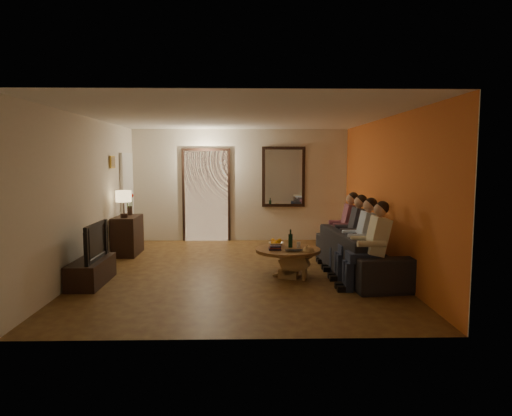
{
  "coord_description": "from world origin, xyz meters",
  "views": [
    {
      "loc": [
        0.12,
        -7.65,
        1.89
      ],
      "look_at": [
        0.3,
        0.3,
        1.05
      ],
      "focal_mm": 32.0,
      "sensor_mm": 36.0,
      "label": 1
    }
  ],
  "objects_px": {
    "person_d": "(346,230)",
    "coffee_table": "(288,262)",
    "dresser": "(128,235)",
    "dog": "(295,261)",
    "sofa": "(364,253)",
    "person_b": "(363,242)",
    "laptop": "(296,251)",
    "table_lamp": "(124,204)",
    "wine_bottle": "(290,238)",
    "tv": "(90,241)",
    "tv_stand": "(91,272)",
    "bowl": "(276,244)",
    "person_a": "(373,249)",
    "person_c": "(354,236)"
  },
  "relations": [
    {
      "from": "person_b",
      "to": "tv_stand",
      "type": "bearing_deg",
      "value": -177.75
    },
    {
      "from": "sofa",
      "to": "person_d",
      "type": "xyz_separation_m",
      "value": [
        -0.1,
        0.9,
        0.24
      ]
    },
    {
      "from": "person_d",
      "to": "dog",
      "type": "height_order",
      "value": "person_d"
    },
    {
      "from": "tv",
      "to": "person_c",
      "type": "bearing_deg",
      "value": -79.7
    },
    {
      "from": "dog",
      "to": "bowl",
      "type": "xyz_separation_m",
      "value": [
        -0.27,
        0.42,
        0.2
      ]
    },
    {
      "from": "table_lamp",
      "to": "wine_bottle",
      "type": "height_order",
      "value": "table_lamp"
    },
    {
      "from": "person_a",
      "to": "laptop",
      "type": "distance_m",
      "value": 1.21
    },
    {
      "from": "table_lamp",
      "to": "wine_bottle",
      "type": "relative_size",
      "value": 1.74
    },
    {
      "from": "dresser",
      "to": "dog",
      "type": "height_order",
      "value": "dresser"
    },
    {
      "from": "dresser",
      "to": "person_b",
      "type": "height_order",
      "value": "person_b"
    },
    {
      "from": "bowl",
      "to": "laptop",
      "type": "distance_m",
      "value": 0.57
    },
    {
      "from": "person_d",
      "to": "person_a",
      "type": "bearing_deg",
      "value": -90.0
    },
    {
      "from": "tv",
      "to": "person_b",
      "type": "bearing_deg",
      "value": -87.75
    },
    {
      "from": "dog",
      "to": "wine_bottle",
      "type": "relative_size",
      "value": 1.81
    },
    {
      "from": "person_b",
      "to": "wine_bottle",
      "type": "height_order",
      "value": "person_b"
    },
    {
      "from": "table_lamp",
      "to": "sofa",
      "type": "bearing_deg",
      "value": -19.21
    },
    {
      "from": "dresser",
      "to": "coffee_table",
      "type": "xyz_separation_m",
      "value": [
        3.06,
        -1.77,
        -0.16
      ]
    },
    {
      "from": "laptop",
      "to": "tv",
      "type": "bearing_deg",
      "value": -179.02
    },
    {
      "from": "tv",
      "to": "wine_bottle",
      "type": "distance_m",
      "value": 3.15
    },
    {
      "from": "person_c",
      "to": "dog",
      "type": "bearing_deg",
      "value": -152.93
    },
    {
      "from": "tv",
      "to": "person_c",
      "type": "relative_size",
      "value": 0.82
    },
    {
      "from": "tv",
      "to": "person_a",
      "type": "distance_m",
      "value": 4.24
    },
    {
      "from": "person_b",
      "to": "person_c",
      "type": "height_order",
      "value": "same"
    },
    {
      "from": "coffee_table",
      "to": "person_d",
      "type": "bearing_deg",
      "value": 39.27
    },
    {
      "from": "person_a",
      "to": "dresser",
      "type": "bearing_deg",
      "value": 148.1
    },
    {
      "from": "person_b",
      "to": "bowl",
      "type": "relative_size",
      "value": 4.63
    },
    {
      "from": "dog",
      "to": "coffee_table",
      "type": "distance_m",
      "value": 0.23
    },
    {
      "from": "tv",
      "to": "dog",
      "type": "bearing_deg",
      "value": -86.01
    },
    {
      "from": "table_lamp",
      "to": "coffee_table",
      "type": "bearing_deg",
      "value": -26.85
    },
    {
      "from": "dresser",
      "to": "tv",
      "type": "height_order",
      "value": "tv"
    },
    {
      "from": "person_b",
      "to": "wine_bottle",
      "type": "distance_m",
      "value": 1.16
    },
    {
      "from": "tv",
      "to": "table_lamp",
      "type": "bearing_deg",
      "value": 0.0
    },
    {
      "from": "person_d",
      "to": "person_b",
      "type": "bearing_deg",
      "value": -90.0
    },
    {
      "from": "table_lamp",
      "to": "bowl",
      "type": "height_order",
      "value": "table_lamp"
    },
    {
      "from": "dresser",
      "to": "person_b",
      "type": "xyz_separation_m",
      "value": [
        4.21,
        -2.02,
        0.21
      ]
    },
    {
      "from": "table_lamp",
      "to": "wine_bottle",
      "type": "xyz_separation_m",
      "value": [
        3.11,
        -1.45,
        -0.44
      ]
    },
    {
      "from": "table_lamp",
      "to": "person_a",
      "type": "bearing_deg",
      "value": -29.69
    },
    {
      "from": "tv_stand",
      "to": "wine_bottle",
      "type": "bearing_deg",
      "value": 9.51
    },
    {
      "from": "person_d",
      "to": "laptop",
      "type": "xyz_separation_m",
      "value": [
        -1.06,
        -1.23,
        -0.14
      ]
    },
    {
      "from": "person_d",
      "to": "coffee_table",
      "type": "bearing_deg",
      "value": -140.73
    },
    {
      "from": "person_c",
      "to": "bowl",
      "type": "height_order",
      "value": "person_c"
    },
    {
      "from": "coffee_table",
      "to": "wine_bottle",
      "type": "relative_size",
      "value": 3.41
    },
    {
      "from": "tv",
      "to": "bowl",
      "type": "relative_size",
      "value": 3.78
    },
    {
      "from": "tv",
      "to": "person_b",
      "type": "height_order",
      "value": "person_b"
    },
    {
      "from": "tv",
      "to": "bowl",
      "type": "distance_m",
      "value": 2.95
    },
    {
      "from": "person_c",
      "to": "person_d",
      "type": "bearing_deg",
      "value": 90.0
    },
    {
      "from": "person_b",
      "to": "laptop",
      "type": "relative_size",
      "value": 3.65
    },
    {
      "from": "table_lamp",
      "to": "person_a",
      "type": "xyz_separation_m",
      "value": [
        4.21,
        -2.4,
        -0.44
      ]
    },
    {
      "from": "tv_stand",
      "to": "tv",
      "type": "relative_size",
      "value": 1.14
    },
    {
      "from": "person_a",
      "to": "dog",
      "type": "distance_m",
      "value": 1.29
    }
  ]
}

